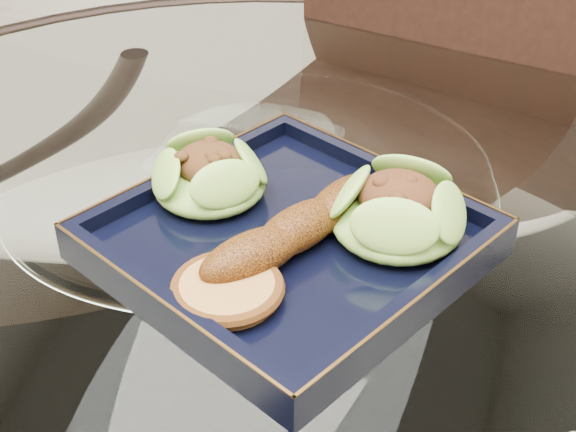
% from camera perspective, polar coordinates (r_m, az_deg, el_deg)
% --- Properties ---
extents(dining_table, '(1.13, 1.13, 0.77)m').
position_cam_1_polar(dining_table, '(0.83, -2.33, -9.05)').
color(dining_table, white).
rests_on(dining_table, ground).
extents(dining_chair, '(0.48, 0.48, 0.96)m').
position_cam_1_polar(dining_chair, '(1.10, 7.32, -0.69)').
color(dining_chair, black).
rests_on(dining_chair, ground).
extents(navy_plate, '(0.35, 0.35, 0.02)m').
position_cam_1_polar(navy_plate, '(0.67, -0.00, -2.10)').
color(navy_plate, black).
rests_on(navy_plate, dining_table).
extents(lettuce_wrap_left, '(0.12, 0.12, 0.04)m').
position_cam_1_polar(lettuce_wrap_left, '(0.71, -5.61, 2.65)').
color(lettuce_wrap_left, '#5A952B').
rests_on(lettuce_wrap_left, navy_plate).
extents(lettuce_wrap_right, '(0.14, 0.14, 0.04)m').
position_cam_1_polar(lettuce_wrap_right, '(0.66, 7.77, 0.08)').
color(lettuce_wrap_right, '#598E29').
rests_on(lettuce_wrap_right, navy_plate).
extents(roasted_plantain, '(0.11, 0.18, 0.03)m').
position_cam_1_polar(roasted_plantain, '(0.64, 0.80, -0.83)').
color(roasted_plantain, '#63310A').
rests_on(roasted_plantain, navy_plate).
extents(crumb_patty, '(0.08, 0.08, 0.01)m').
position_cam_1_polar(crumb_patty, '(0.60, -4.34, -5.28)').
color(crumb_patty, '#BA7B3E').
rests_on(crumb_patty, navy_plate).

